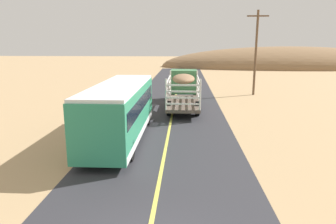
% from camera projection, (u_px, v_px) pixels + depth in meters
% --- Properties ---
extents(livestock_truck, '(2.53, 9.70, 3.02)m').
position_uv_depth(livestock_truck, '(184.00, 85.00, 27.72)').
color(livestock_truck, '#3F7F4C').
rests_on(livestock_truck, road_surface).
extents(bus, '(2.54, 10.00, 3.21)m').
position_uv_depth(bus, '(120.00, 110.00, 17.48)').
color(bus, '#2D8C66').
rests_on(bus, road_surface).
extents(power_pole_mid, '(2.20, 0.24, 8.73)m').
position_uv_depth(power_pole_mid, '(256.00, 51.00, 32.13)').
color(power_pole_mid, brown).
rests_on(power_pole_mid, ground).
extents(distant_hill, '(57.83, 20.74, 9.27)m').
position_uv_depth(distant_hill, '(288.00, 67.00, 70.32)').
color(distant_hill, olive).
rests_on(distant_hill, ground).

